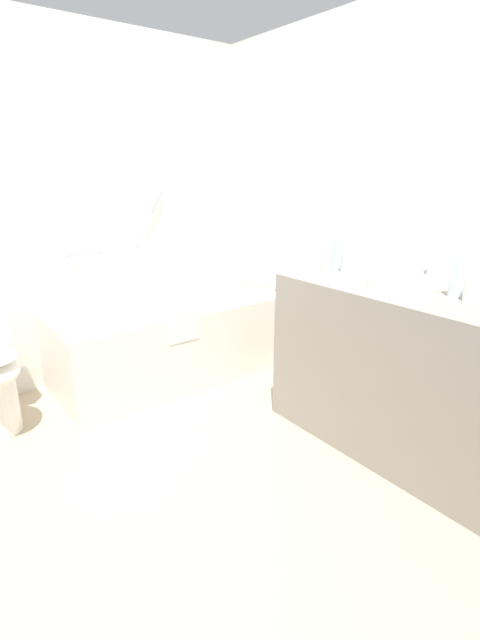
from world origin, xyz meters
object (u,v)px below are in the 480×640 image
water_bottle_2 (458,276)px  drinking_glass_2 (473,291)px  water_bottle_1 (348,253)px  water_bottle_5 (335,251)px  sink_basin (402,284)px  sink_faucet (425,276)px  water_bottle_0 (327,255)px  drinking_glass_1 (366,270)px  bathtub (170,337)px

water_bottle_2 → drinking_glass_2: bearing=-105.8°
water_bottle_1 → water_bottle_5: size_ratio=0.99×
water_bottle_2 → drinking_glass_2: 0.11m
sink_basin → water_bottle_5: bearing=81.4°
water_bottle_1 → sink_faucet: bearing=-73.2°
water_bottle_1 → water_bottle_2: (-0.01, -0.65, -0.01)m
water_bottle_5 → drinking_glass_2: bearing=-92.4°
sink_basin → drinking_glass_2: bearing=-83.0°
sink_faucet → water_bottle_0: bearing=112.5°
water_bottle_1 → drinking_glass_2: (-0.04, -0.74, -0.06)m
drinking_glass_2 → drinking_glass_1: bearing=89.8°
sink_faucet → water_bottle_2: size_ratio=0.72×
sink_faucet → water_bottle_0: size_ratio=0.73×
sink_basin → drinking_glass_2: (0.04, -0.33, 0.03)m
water_bottle_2 → drinking_glass_1: bearing=92.8°
bathtub → water_bottle_2: bearing=-71.6°
water_bottle_0 → drinking_glass_2: water_bottle_0 is taller
sink_faucet → water_bottle_5: size_ratio=0.63×
sink_faucet → drinking_glass_1: size_ratio=1.59×
sink_basin → water_bottle_0: size_ratio=1.68×
sink_basin → water_bottle_1: (0.08, 0.41, 0.09)m
sink_basin → water_bottle_2: (0.07, -0.24, 0.07)m
bathtub → water_bottle_0: 1.30m
water_bottle_2 → drinking_glass_2: (-0.03, -0.09, -0.05)m
water_bottle_0 → drinking_glass_2: bearing=-87.0°
water_bottle_0 → water_bottle_1: size_ratio=0.86×
water_bottle_2 → water_bottle_5: size_ratio=0.87×
water_bottle_1 → bathtub: bearing=118.6°
drinking_glass_2 → water_bottle_1: bearing=87.2°
drinking_glass_2 → bathtub: bearing=106.8°
sink_basin → water_bottle_5: 0.52m
bathtub → drinking_glass_1: bathtub is taller
water_bottle_5 → drinking_glass_2: 0.84m
sink_faucet → drinking_glass_2: drinking_glass_2 is taller
bathtub → sink_faucet: bearing=-64.5°
bathtub → drinking_glass_2: size_ratio=15.58×
sink_faucet → water_bottle_2: (-0.14, -0.24, 0.06)m
water_bottle_0 → water_bottle_1: 0.12m
water_bottle_5 → drinking_glass_2: water_bottle_5 is taller
water_bottle_2 → drinking_glass_1: 0.49m
drinking_glass_1 → drinking_glass_2: 0.58m
water_bottle_5 → drinking_glass_2: size_ratio=2.32×
bathtub → water_bottle_0: bathtub is taller
sink_basin → water_bottle_5: (0.08, 0.50, 0.09)m
drinking_glass_2 → sink_basin: bearing=97.0°
water_bottle_1 → water_bottle_2: size_ratio=1.14×
bathtub → water_bottle_5: bathtub is taller
sink_faucet → water_bottle_0: 0.54m
water_bottle_1 → drinking_glass_2: bearing=-92.8°
water_bottle_0 → water_bottle_5: size_ratio=0.86×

